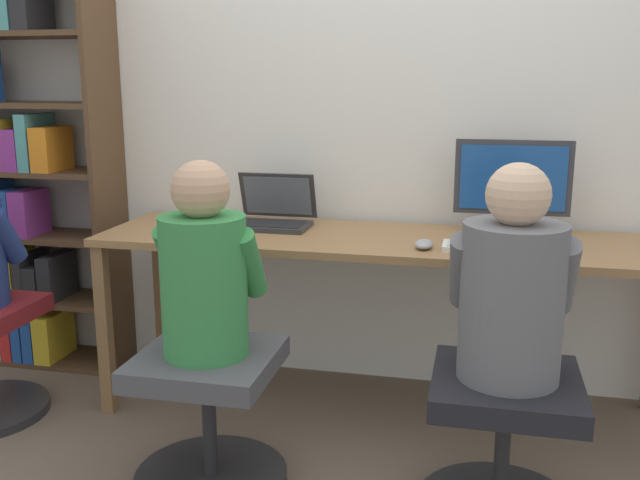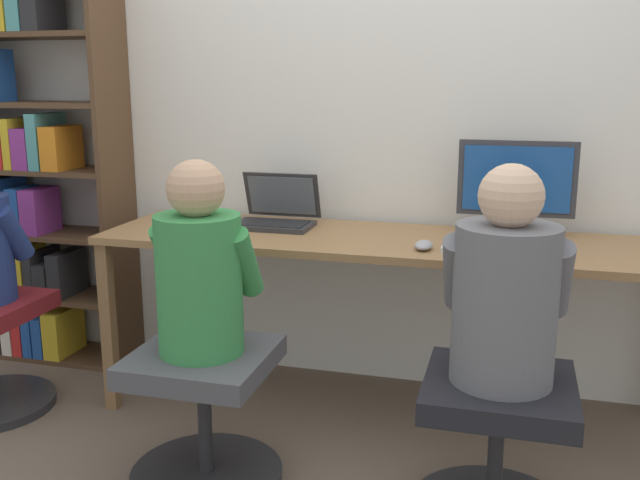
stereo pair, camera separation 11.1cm
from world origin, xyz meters
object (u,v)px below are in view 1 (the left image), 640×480
keyboard (504,248)px  bookshelf (18,180)px  desktop_monitor (512,186)px  office_chair_right (209,412)px  person_at_monitor (512,288)px  laptop (272,215)px  office_chair_left (503,440)px  person_at_laptop (204,271)px

keyboard → bookshelf: bearing=171.9°
keyboard → bookshelf: bookshelf is taller
desktop_monitor → office_chair_right: desktop_monitor is taller
office_chair_right → person_at_monitor: (0.95, 0.03, 0.49)m
desktop_monitor → person_at_monitor: size_ratio=0.70×
laptop → office_chair_left: 1.32m
office_chair_right → office_chair_left: bearing=1.4°
office_chair_right → bookshelf: (-1.24, 0.83, 0.63)m
laptop → office_chair_right: bearing=-89.8°
office_chair_right → bookshelf: size_ratio=0.28×
person_at_laptop → bookshelf: 1.50m
bookshelf → person_at_monitor: bearing=-20.0°
person_at_monitor → laptop: bearing=142.2°
office_chair_left → person_at_monitor: bearing=90.0°
desktop_monitor → keyboard: size_ratio=1.04×
keyboard → person_at_laptop: bearing=-151.2°
bookshelf → office_chair_right: bearing=-33.7°
office_chair_left → office_chair_right: 0.95m
laptop → person_at_laptop: (0.00, -0.77, -0.04)m
office_chair_left → person_at_monitor: size_ratio=0.80×
desktop_monitor → laptop: (-0.97, -0.06, -0.15)m
office_chair_left → person_at_monitor: person_at_monitor is taller
desktop_monitor → office_chair_right: 1.44m
keyboard → person_at_laptop: size_ratio=0.68×
desktop_monitor → laptop: size_ratio=1.36×
keyboard → person_at_laptop: person_at_laptop is taller
keyboard → person_at_laptop: 1.07m
keyboard → office_chair_left: 0.70m
office_chair_right → keyboard: bearing=29.0°
desktop_monitor → person_at_monitor: bearing=-91.1°
office_chair_left → desktop_monitor: bearing=88.9°
laptop → office_chair_right: 0.93m
desktop_monitor → keyboard: desktop_monitor is taller
person_at_laptop → office_chair_right: bearing=-90.0°
keyboard → person_at_monitor: size_ratio=0.67×
laptop → person_at_laptop: 0.77m
laptop → keyboard: laptop is taller
keyboard → office_chair_right: keyboard is taller
desktop_monitor → person_at_laptop: size_ratio=0.71×
person_at_monitor → person_at_laptop: (-0.95, -0.02, -0.00)m
laptop → person_at_monitor: size_ratio=0.51×
desktop_monitor → office_chair_left: 1.05m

